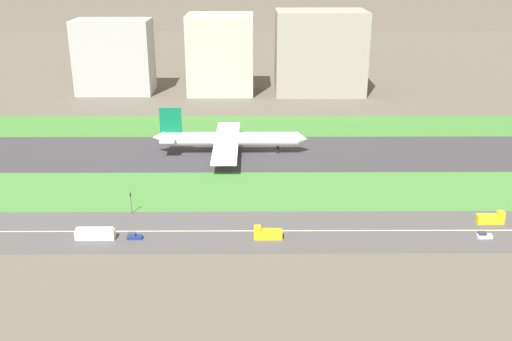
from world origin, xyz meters
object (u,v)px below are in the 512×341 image
(hangar_building, at_px, (221,54))
(airliner, at_px, (227,139))
(bus_0, at_px, (95,234))
(truck_2, at_px, (491,219))
(car_3, at_px, (134,236))
(office_tower, at_px, (320,52))
(truck_1, at_px, (267,234))
(fuel_tank_west, at_px, (232,65))
(car_2, at_px, (484,235))
(traffic_light, at_px, (131,201))
(terminal_building, at_px, (114,57))

(hangar_building, bearing_deg, airliner, -85.84)
(airliner, distance_m, bus_0, 86.03)
(airliner, xyz_separation_m, truck_2, (85.24, -68.00, -4.56))
(car_3, relative_size, office_tower, 0.08)
(airliner, height_order, truck_2, airliner)
(bus_0, bearing_deg, truck_2, -175.29)
(airliner, relative_size, bus_0, 5.60)
(airliner, xyz_separation_m, bus_0, (-36.03, -78.00, -4.41))
(truck_1, xyz_separation_m, fuel_tank_west, (-18.14, 237.00, 6.53))
(truck_2, distance_m, car_2, 11.61)
(truck_2, height_order, traffic_light, traffic_light)
(traffic_light, bearing_deg, car_3, -76.98)
(car_3, bearing_deg, truck_2, -174.80)
(hangar_building, distance_m, fuel_tank_west, 47.65)
(car_3, distance_m, fuel_tank_west, 238.07)
(truck_1, distance_m, traffic_light, 47.28)
(office_tower, bearing_deg, bus_0, -114.28)
(truck_1, height_order, office_tower, office_tower)
(airliner, distance_m, car_3, 81.95)
(office_tower, bearing_deg, airliner, -113.93)
(truck_2, distance_m, fuel_tank_west, 243.72)
(fuel_tank_west, bearing_deg, truck_2, -68.71)
(car_3, height_order, truck_1, truck_1)
(truck_2, bearing_deg, car_3, -174.80)
(truck_2, bearing_deg, truck_1, -171.91)
(truck_2, xyz_separation_m, office_tower, (-34.66, 182.00, 22.38))
(fuel_tank_west, bearing_deg, truck_1, -85.62)
(airliner, relative_size, car_3, 14.77)
(car_3, distance_m, terminal_building, 198.69)
(car_3, distance_m, bus_0, 11.50)
(car_3, bearing_deg, traffic_light, -76.98)
(terminal_building, bearing_deg, airliner, -57.95)
(truck_2, xyz_separation_m, traffic_light, (-113.97, 7.99, 2.62))
(car_2, xyz_separation_m, fuel_tank_west, (-82.62, 237.00, 7.28))
(car_3, height_order, traffic_light, traffic_light)
(truck_2, bearing_deg, fuel_tank_west, 111.29)
(truck_2, relative_size, fuel_tank_west, 0.46)
(office_tower, bearing_deg, truck_2, -79.22)
(bus_0, relative_size, fuel_tank_west, 0.64)
(truck_2, relative_size, terminal_building, 0.19)
(car_3, xyz_separation_m, bus_0, (-11.46, 0.00, 0.90))
(airliner, relative_size, traffic_light, 9.03)
(car_2, bearing_deg, fuel_tank_west, -70.78)
(car_2, height_order, truck_1, truck_1)
(car_3, distance_m, office_tower, 207.48)
(car_3, xyz_separation_m, office_tower, (75.15, 192.00, 23.13))
(airliner, height_order, truck_1, airliner)
(airliner, height_order, terminal_building, terminal_building)
(fuel_tank_west, bearing_deg, terminal_building, -146.56)
(truck_1, bearing_deg, airliner, -79.17)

